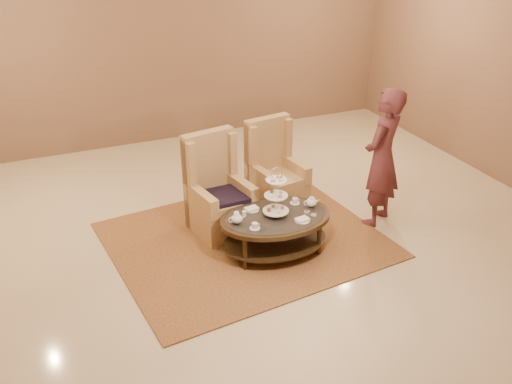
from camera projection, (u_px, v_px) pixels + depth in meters
name	position (u px, v px, depth m)	size (l,w,h in m)	color
ground	(262.00, 256.00, 6.63)	(8.00, 8.00, 0.00)	beige
ceiling	(262.00, 256.00, 6.63)	(8.00, 8.00, 0.02)	silver
wall_back	(162.00, 36.00, 9.10)	(8.00, 0.04, 3.50)	#845F48
rug	(245.00, 240.00, 6.93)	(3.35, 2.89, 0.02)	olive
tea_table	(275.00, 222.00, 6.54)	(1.36, 0.97, 1.09)	black
armchair_left	(217.00, 199.00, 7.01)	(0.78, 0.80, 1.24)	tan
armchair_right	(274.00, 177.00, 7.60)	(0.73, 0.75, 1.18)	tan
person	(382.00, 158.00, 6.96)	(0.77, 0.70, 1.77)	#582529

